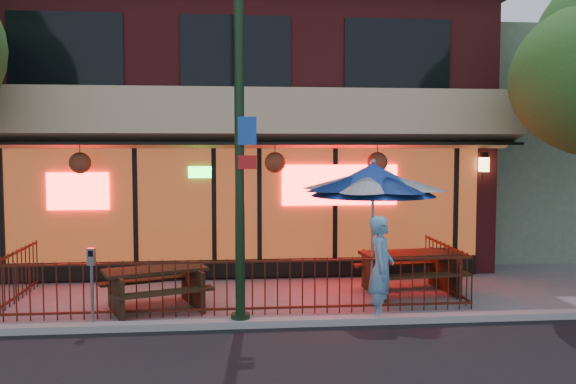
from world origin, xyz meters
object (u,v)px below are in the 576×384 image
street_light (240,134)px  picnic_table_left (155,283)px  picnic_table_right (410,266)px  parking_meter_near (92,275)px  patio_umbrella (373,180)px  pedestrian (381,269)px

street_light → picnic_table_left: bearing=143.9°
picnic_table_right → parking_meter_near: 6.16m
patio_umbrella → pedestrian: bearing=-97.4°
pedestrian → parking_meter_near: size_ratio=1.35×
street_light → picnic_table_left: 3.24m
street_light → parking_meter_near: size_ratio=5.28×
picnic_table_left → picnic_table_right: size_ratio=1.04×
picnic_table_right → pedestrian: 2.20m
picnic_table_left → parking_meter_near: (-0.87, -1.10, 0.39)m
street_light → picnic_table_right: street_light is taller
pedestrian → street_light: bearing=111.0°
patio_umbrella → street_light: bearing=-150.0°
street_light → picnic_table_right: bearing=29.4°
street_light → picnic_table_right: 4.74m
picnic_table_right → pedestrian: pedestrian is taller
street_light → picnic_table_right: size_ratio=3.36×
patio_umbrella → parking_meter_near: bearing=-163.4°
pedestrian → parking_meter_near: pedestrian is taller
picnic_table_right → street_light: bearing=-150.6°
patio_umbrella → parking_meter_near: 5.35m
parking_meter_near → pedestrian: bearing=0.6°
patio_umbrella → pedestrian: (-0.19, -1.42, -1.43)m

